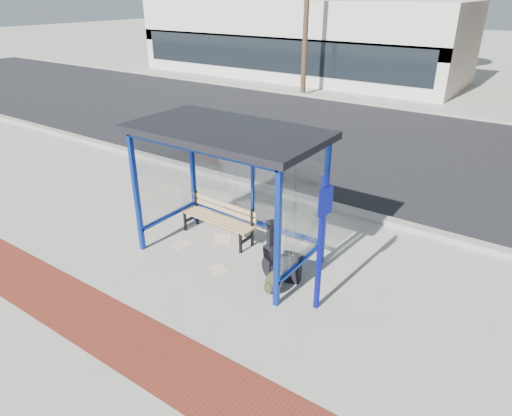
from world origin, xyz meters
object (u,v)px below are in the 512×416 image
Objects in this scene: backpack at (273,283)px; guitar_bag at (270,258)px; bench at (219,217)px; suitcase at (291,268)px.

guitar_bag is at bearing 141.16° from backpack.
guitar_bag is at bearing -18.65° from bench.
guitar_bag is at bearing -176.18° from suitcase.
bench is at bearing 164.09° from backpack.
bench is at bearing -176.36° from guitar_bag.
suitcase is 1.44× the size of backpack.
guitar_bag reaches higher than bench.
bench is 1.72m from guitar_bag.
bench is 2.97× the size of suitcase.
suitcase is 0.47m from backpack.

